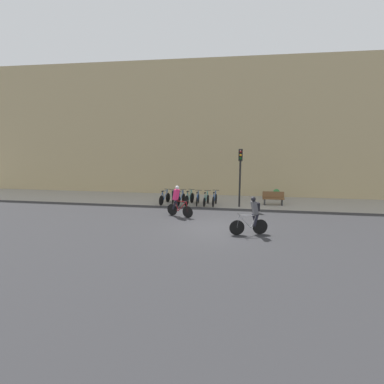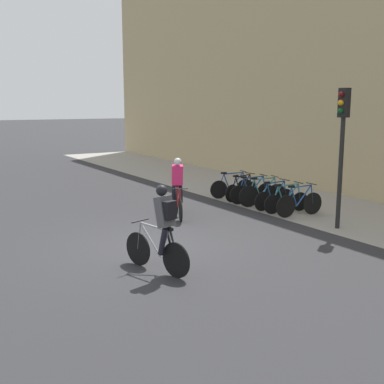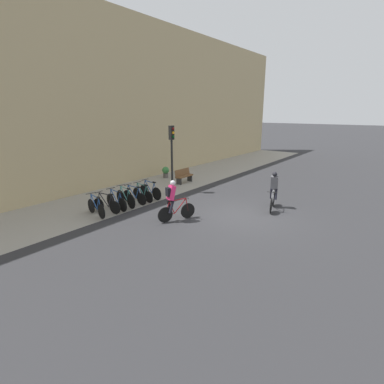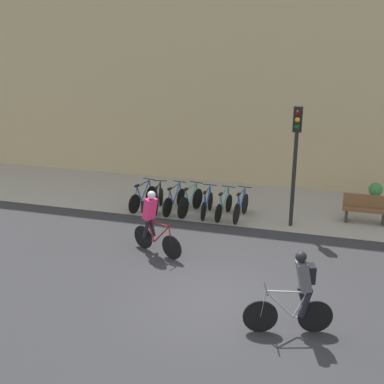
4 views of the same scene
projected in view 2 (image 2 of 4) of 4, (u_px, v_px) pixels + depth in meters
The scene contains 12 objects.
ground at pixel (154, 246), 11.46m from camera, with size 200.00×200.00×0.00m, color #2B2B2D.
kerb_strip at pixel (348, 213), 14.94m from camera, with size 44.00×4.50×0.01m, color gray.
cyclist_pink at pixel (178, 186), 14.35m from camera, with size 1.62×0.76×1.78m.
cyclist_grey at pixel (162, 227), 9.47m from camera, with size 1.76×0.63×1.80m.
parked_bike_0 at pixel (232, 187), 17.38m from camera, with size 0.50×1.67×0.96m.
parked_bike_1 at pixel (242, 190), 16.90m from camera, with size 0.46×1.58×0.94m.
parked_bike_2 at pixel (252, 192), 16.42m from camera, with size 0.46×1.70×0.96m.
parked_bike_3 at pixel (263, 194), 15.94m from camera, with size 0.51×1.72×0.99m.
parked_bike_4 at pixel (274, 197), 15.47m from camera, with size 0.46×1.63×0.94m.
parked_bike_5 at pixel (286, 201), 14.99m from camera, with size 0.46×1.63×0.94m.
parked_bike_6 at pixel (299, 203), 14.51m from camera, with size 0.46×1.69×0.98m.
traffic_light_pole at pixel (342, 133), 12.67m from camera, with size 0.26×0.30×3.76m.
Camera 2 is at (9.87, -5.03, 3.33)m, focal length 45.00 mm.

